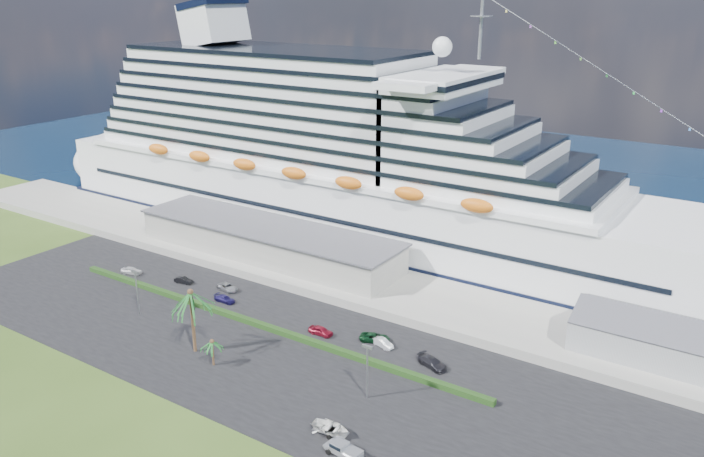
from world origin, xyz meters
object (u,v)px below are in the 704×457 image
Objects in this scene: parked_car_3 at (225,299)px; boat_trailer at (331,428)px; cruise_ship at (345,165)px; pickup_truck at (343,449)px.

parked_car_3 is 45.15m from boat_trailer.
pickup_truck is at bearing -56.18° from cruise_ship.
pickup_truck is at bearing -120.73° from parked_car_3.
cruise_ship is 37.08× the size of pickup_truck.
cruise_ship reaches higher than boat_trailer.
parked_car_3 is 0.71× the size of boat_trailer.
pickup_truck is 0.86× the size of boat_trailer.
boat_trailer is (39.44, -21.97, 0.50)m from parked_car_3.
boat_trailer is (42.20, -65.92, -15.46)m from cruise_ship.
cruise_ship is at bearing 123.82° from pickup_truck.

